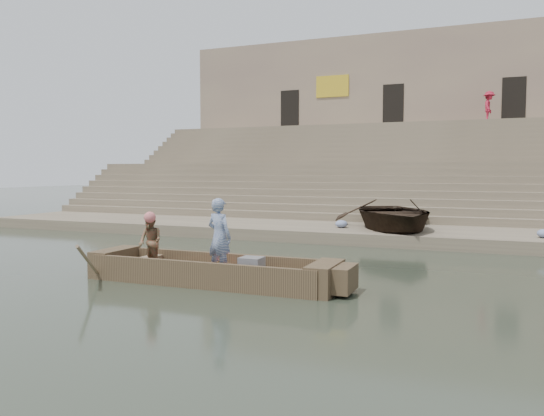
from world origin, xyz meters
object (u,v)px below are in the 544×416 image
Objects in this scene: television at (251,267)px; standing_man at (219,237)px; beached_rowboat at (392,214)px; pedestrian at (489,107)px; rowing_man at (150,242)px; main_rowboat at (211,278)px.

standing_man is at bearing -166.75° from television.
standing_man is at bearing -125.84° from beached_rowboat.
pedestrian is at bearing -87.50° from standing_man.
rowing_man is 0.24× the size of beached_rowboat.
beached_rowboat reaches higher than rowing_man.
beached_rowboat is (1.49, 8.67, 0.50)m from television.
standing_man is 0.92m from television.
main_rowboat is at bearing 23.03° from rowing_man.
main_rowboat is 4.10× the size of rowing_man.
beached_rowboat is 2.83× the size of pedestrian.
beached_rowboat is at bearing 74.31° from main_rowboat.
television is (0.66, 0.16, -0.62)m from standing_man.
main_rowboat is 3.06× the size of standing_man.
rowing_man reaches higher than television.
standing_man reaches higher than main_rowboat.
standing_man is 24.63m from pedestrian.
television is 8.81m from beached_rowboat.
pedestrian is (5.41, 23.39, 5.98)m from main_rowboat.
beached_rowboat is 15.89m from pedestrian.
television is at bearing 0.00° from main_rowboat.
television is at bearing 22.29° from rowing_man.
rowing_man is at bearing -136.55° from beached_rowboat.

